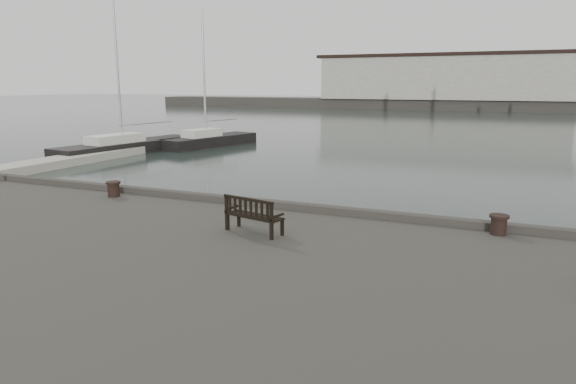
% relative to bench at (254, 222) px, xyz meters
% --- Properties ---
extents(ground, '(400.00, 400.00, 0.00)m').
position_rel_bench_xyz_m(ground, '(0.17, 2.56, -1.82)').
color(ground, black).
rests_on(ground, ground).
extents(pontoon, '(2.00, 24.00, 0.50)m').
position_rel_bench_xyz_m(pontoon, '(-19.83, 12.56, -1.57)').
color(pontoon, '#BAB8AC').
rests_on(pontoon, ground).
extents(breakwater, '(140.00, 9.50, 12.20)m').
position_rel_bench_xyz_m(breakwater, '(-4.39, 94.56, 2.48)').
color(breakwater, '#383530').
rests_on(breakwater, ground).
extents(bench, '(1.47, 0.78, 0.81)m').
position_rel_bench_xyz_m(bench, '(0.00, 0.00, 0.00)').
color(bench, black).
rests_on(bench, quay).
extents(bollard_left, '(0.56, 0.56, 0.45)m').
position_rel_bench_xyz_m(bollard_left, '(-5.59, 1.75, -0.03)').
color(bollard_left, black).
rests_on(bollard_left, quay).
extents(bollard_right, '(0.44, 0.44, 0.45)m').
position_rel_bench_xyz_m(bollard_right, '(5.07, 2.06, -0.03)').
color(bollard_right, black).
rests_on(bollard_right, quay).
extents(yacht_b, '(4.27, 11.88, 15.14)m').
position_rel_bench_xyz_m(yacht_b, '(-20.14, 19.46, -1.57)').
color(yacht_b, black).
rests_on(yacht_b, ground).
extents(yacht_d, '(4.23, 9.06, 11.14)m').
position_rel_bench_xyz_m(yacht_d, '(-16.95, 25.32, -1.58)').
color(yacht_d, black).
rests_on(yacht_d, ground).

